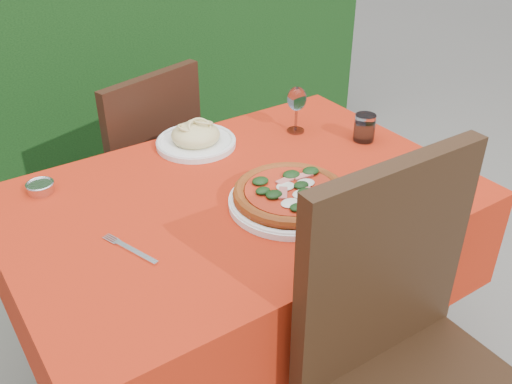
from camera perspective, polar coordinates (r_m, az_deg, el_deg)
ground at (r=2.07m, az=-1.30°, el=-17.92°), size 60.00×60.00×0.00m
hedge at (r=2.85m, az=-19.54°, el=16.67°), size 3.20×0.55×1.78m
dining_table at (r=1.66m, az=-1.54°, el=-4.48°), size 1.26×0.86×0.75m
chair_near at (r=1.36m, az=15.38°, el=-15.88°), size 0.48×0.48×1.04m
chair_far at (r=2.20m, az=-11.35°, el=2.41°), size 0.51×0.51×0.91m
pizza_plate at (r=1.51m, az=3.48°, el=-0.41°), size 0.38×0.38×0.06m
pasta_plate at (r=1.82m, az=-6.04°, el=5.38°), size 0.25×0.25×0.07m
water_glass at (r=1.87m, az=10.78°, el=6.21°), size 0.07×0.07×0.09m
wine_glass at (r=1.87m, az=4.09°, el=9.10°), size 0.06×0.06×0.16m
fork at (r=1.38m, az=-11.94°, el=-5.89°), size 0.08×0.19×0.01m
steel_ramekin at (r=1.68m, az=-20.73°, el=0.38°), size 0.07×0.07×0.03m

